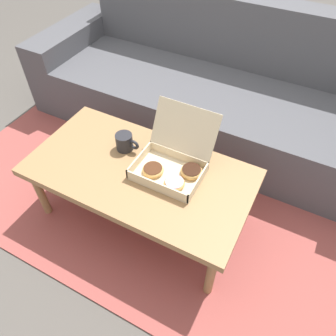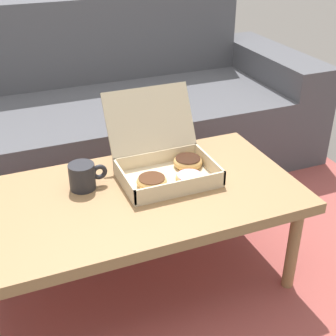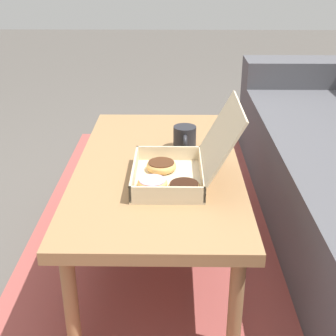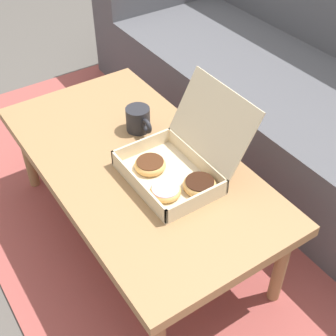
# 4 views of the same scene
# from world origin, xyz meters

# --- Properties ---
(ground_plane) EXTENTS (12.00, 12.00, 0.00)m
(ground_plane) POSITION_xyz_m (0.00, 0.00, 0.00)
(ground_plane) COLOR #514C47
(area_rug) EXTENTS (2.68, 1.97, 0.01)m
(area_rug) POSITION_xyz_m (0.00, 0.30, 0.01)
(area_rug) COLOR #994742
(area_rug) RESTS_ON ground_plane
(couch) EXTENTS (2.56, 0.89, 0.85)m
(couch) POSITION_xyz_m (0.00, 0.85, 0.28)
(couch) COLOR #4C4C51
(couch) RESTS_ON ground_plane
(coffee_table) EXTENTS (1.16, 0.61, 0.40)m
(coffee_table) POSITION_xyz_m (0.00, -0.13, 0.36)
(coffee_table) COLOR #997047
(coffee_table) RESTS_ON ground_plane
(pastry_box) EXTENTS (0.34, 0.36, 0.28)m
(pastry_box) POSITION_xyz_m (0.16, -0.05, 0.45)
(pastry_box) COLOR beige
(pastry_box) RESTS_ON coffee_table
(coffee_mug) EXTENTS (0.14, 0.09, 0.09)m
(coffee_mug) POSITION_xyz_m (-0.15, -0.03, 0.45)
(coffee_mug) COLOR #232328
(coffee_mug) RESTS_ON coffee_table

